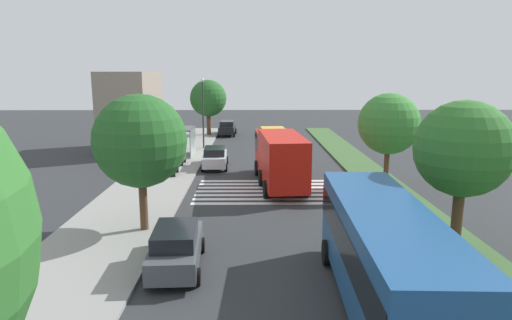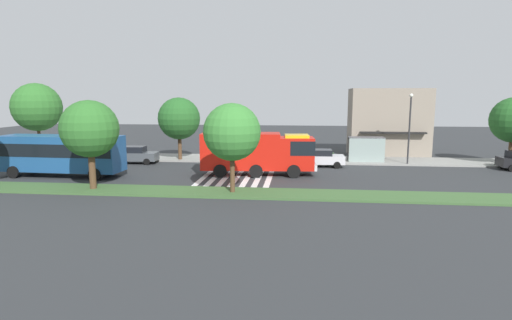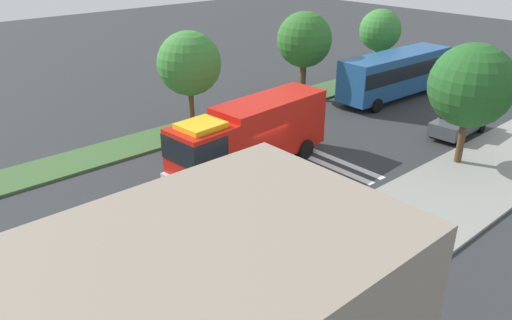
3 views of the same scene
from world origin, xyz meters
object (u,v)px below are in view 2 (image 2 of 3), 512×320
object	(u,v)px
fire_truck	(260,152)
sidewalk_tree_west	(179,119)
median_tree_west	(90,129)
parked_car_west	(134,155)
sidewalk_tree_far_west	(37,107)
parked_car_mid	(320,158)
transit_bus	(62,152)
bench_west_of_shelter	(289,156)
bench_near_shelter	(326,157)
bus_stop_shelter	(367,144)
median_tree_center	(232,132)
street_lamp	(410,123)

from	to	relation	value
fire_truck	sidewalk_tree_west	world-z (taller)	sidewalk_tree_west
median_tree_west	parked_car_west	bearing A→B (deg)	98.73
sidewalk_tree_far_west	parked_car_mid	bearing A→B (deg)	-4.22
transit_bus	bench_west_of_shelter	world-z (taller)	transit_bus
bench_west_of_shelter	sidewalk_tree_west	size ratio (longest dim) A/B	0.25
sidewalk_tree_west	bench_near_shelter	bearing A→B (deg)	1.81
bus_stop_shelter	sidewalk_tree_west	xyz separation A→B (m)	(-19.07, -0.48, 2.49)
sidewalk_tree_far_west	bench_west_of_shelter	bearing A→B (deg)	1.02
median_tree_center	sidewalk_tree_far_west	bearing A→B (deg)	149.31
median_tree_west	fire_truck	bearing A→B (deg)	31.40
parked_car_west	bench_west_of_shelter	bearing A→B (deg)	6.77
transit_bus	parked_car_west	bearing A→B (deg)	-113.01
parked_car_west	transit_bus	xyz separation A→B (m)	(-3.29, -7.02, 1.15)
street_lamp	sidewalk_tree_far_west	size ratio (longest dim) A/B	0.86
median_tree_west	parked_car_mid	bearing A→B (deg)	35.02
parked_car_mid	median_tree_center	bearing A→B (deg)	-121.35
bench_near_shelter	median_tree_west	world-z (taller)	median_tree_west
fire_truck	bench_west_of_shelter	world-z (taller)	fire_truck
bus_stop_shelter	street_lamp	xyz separation A→B (m)	(3.83, -0.88, 2.21)
transit_bus	bench_near_shelter	world-z (taller)	transit_bus
street_lamp	median_tree_west	xyz separation A→B (m)	(-25.17, -13.45, 0.28)
bench_west_of_shelter	median_tree_center	distance (m)	15.20
bench_near_shelter	median_tree_center	world-z (taller)	median_tree_center
parked_car_mid	bench_near_shelter	size ratio (longest dim) A/B	2.79
transit_bus	median_tree_west	bearing A→B (deg)	139.77
bench_near_shelter	parked_car_west	bearing A→B (deg)	-172.02
parked_car_west	transit_bus	bearing A→B (deg)	-118.20
bench_west_of_shelter	street_lamp	bearing A→B (deg)	-4.34
transit_bus	sidewalk_tree_west	size ratio (longest dim) A/B	1.61
fire_truck	parked_car_west	xyz separation A→B (m)	(-13.12, 4.72, -1.13)
street_lamp	median_tree_west	world-z (taller)	street_lamp
parked_car_mid	median_tree_west	world-z (taller)	median_tree_west
bench_west_of_shelter	street_lamp	size ratio (longest dim) A/B	0.24
sidewalk_tree_far_west	parked_car_west	bearing A→B (deg)	-10.88
bench_west_of_shelter	sidewalk_tree_west	xyz separation A→B (m)	(-11.34, -0.48, 3.79)
transit_bus	sidewalk_tree_west	distance (m)	12.02
parked_car_mid	bench_west_of_shelter	distance (m)	4.04
bench_west_of_shelter	median_tree_west	bearing A→B (deg)	-133.54
sidewalk_tree_west	street_lamp	bearing A→B (deg)	-1.00
bus_stop_shelter	street_lamp	bearing A→B (deg)	-12.92
transit_bus	sidewalk_tree_far_west	size ratio (longest dim) A/B	1.30
sidewalk_tree_far_west	median_tree_center	distance (m)	27.15
transit_bus	bench_near_shelter	bearing A→B (deg)	-154.51
fire_truck	sidewalk_tree_west	distance (m)	11.65
sidewalk_tree_far_west	median_tree_center	world-z (taller)	sidewalk_tree_far_west
bus_stop_shelter	bench_west_of_shelter	size ratio (longest dim) A/B	2.19
parked_car_west	median_tree_west	bearing A→B (deg)	-84.38
parked_car_mid	sidewalk_tree_west	xyz separation A→B (m)	(-14.35, 2.20, 3.52)
bench_near_shelter	sidewalk_tree_west	distance (m)	15.54
bench_west_of_shelter	median_tree_west	xyz separation A→B (m)	(-13.61, -14.32, 3.78)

